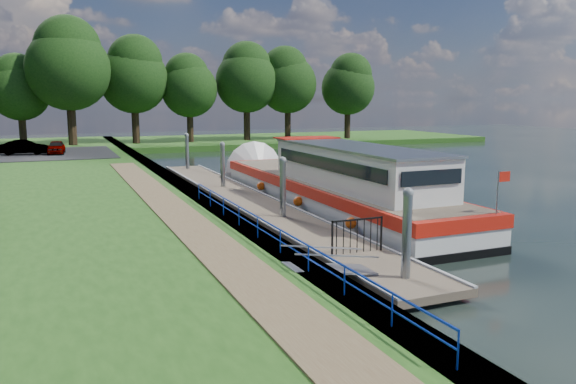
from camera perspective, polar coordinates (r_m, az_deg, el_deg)
name	(u,v)px	position (r m, az deg, el deg)	size (l,w,h in m)	color
ground	(395,286)	(16.67, 10.79, -9.36)	(160.00, 160.00, 0.00)	black
bank_edge	(189,197)	(29.21, -10.04, -0.45)	(1.10, 90.00, 0.78)	#473D2D
far_bank	(238,141)	(68.53, -5.08, 5.17)	(60.00, 18.00, 0.60)	#204A15
footpath	(182,218)	(22.02, -10.69, -2.59)	(1.60, 40.00, 0.05)	brown
carpark	(25,154)	(51.33, -25.19, 3.47)	(14.00, 12.00, 0.06)	black
blue_fence	(268,228)	(17.67, -2.02, -3.70)	(0.04, 18.04, 0.72)	#0C2DBF
pontoon	(249,203)	(28.02, -4.02, -1.17)	(2.50, 30.00, 0.56)	brown
mooring_piles	(248,182)	(27.84, -4.05, 1.05)	(0.30, 27.30, 3.55)	gray
gangway	(330,268)	(15.99, 4.27, -7.68)	(2.58, 1.00, 0.92)	#A5A8AD
gate_panel	(357,231)	(18.15, 7.06, -3.94)	(1.85, 0.05, 1.15)	black
barge	(325,185)	(28.03, 3.81, 0.71)	(4.36, 21.15, 4.78)	black
horizon_trees	(122,74)	(62.25, -16.47, 11.45)	(54.38, 10.03, 12.87)	#332316
car_a	(56,147)	(50.57, -22.47, 4.24)	(1.30, 3.22, 1.10)	#999999
car_b	(24,147)	(50.71, -25.22, 4.13)	(1.28, 3.68, 1.21)	#999999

